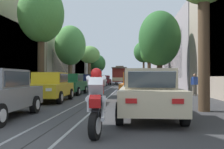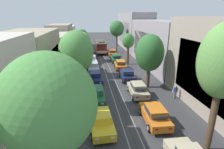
{
  "view_description": "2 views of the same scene",
  "coord_description": "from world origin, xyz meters",
  "px_view_note": "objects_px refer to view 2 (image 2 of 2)",
  "views": [
    {
      "loc": [
        2.03,
        -4.68,
        1.33
      ],
      "look_at": [
        0.34,
        17.56,
        1.55
      ],
      "focal_mm": 40.61,
      "sensor_mm": 36.0,
      "label": 1
    },
    {
      "loc": [
        -3.26,
        -4.16,
        9.16
      ],
      "look_at": [
        0.0,
        20.08,
        1.18
      ],
      "focal_mm": 28.79,
      "sensor_mm": 36.0,
      "label": 2
    }
  ],
  "objects_px": {
    "street_tree_kerb_right_fourth": "(117,29)",
    "parked_car_maroon_far_left": "(92,54)",
    "parked_car_yellow_second_left": "(101,121)",
    "parked_car_orange_fifth_right": "(120,65)",
    "parked_car_green_sixth_right": "(116,58)",
    "pedestrian_on_right_pavement": "(74,66)",
    "parked_car_orange_second_right": "(155,115)",
    "parked_car_green_mid_left": "(96,94)",
    "parked_car_orange_far_right": "(112,53)",
    "street_tree_kerb_right_mid": "(128,42)",
    "street_tree_kerb_left_fourth": "(82,39)",
    "pedestrian_on_left_pavement": "(175,91)",
    "parked_car_beige_mid_right": "(138,89)",
    "street_tree_kerb_left_near": "(49,107)",
    "parked_car_white_sixth_left": "(92,59)",
    "street_tree_kerb_right_second": "(150,53)",
    "parked_car_navy_fourth_right": "(127,75)",
    "parked_car_silver_fifth_left": "(93,67)",
    "street_tree_kerb_right_near": "(224,63)",
    "cable_car_trolley": "(101,47)",
    "street_tree_kerb_left_second": "(76,53)",
    "street_tree_kerb_left_far": "(82,36)",
    "street_tree_kerb_left_mid": "(77,45)",
    "parked_car_navy_fourth_left": "(95,77)"
  },
  "relations": [
    {
      "from": "street_tree_kerb_right_fourth",
      "to": "parked_car_maroon_far_left",
      "type": "bearing_deg",
      "value": -136.32
    },
    {
      "from": "parked_car_yellow_second_left",
      "to": "parked_car_orange_fifth_right",
      "type": "xyz_separation_m",
      "value": [
        4.83,
        17.86,
        0.0
      ]
    },
    {
      "from": "parked_car_green_sixth_right",
      "to": "pedestrian_on_right_pavement",
      "type": "bearing_deg",
      "value": -146.46
    },
    {
      "from": "parked_car_orange_second_right",
      "to": "parked_car_green_mid_left",
      "type": "bearing_deg",
      "value": 134.82
    },
    {
      "from": "parked_car_orange_far_right",
      "to": "street_tree_kerb_right_mid",
      "type": "height_order",
      "value": "street_tree_kerb_right_mid"
    },
    {
      "from": "parked_car_yellow_second_left",
      "to": "street_tree_kerb_left_fourth",
      "type": "relative_size",
      "value": 0.72
    },
    {
      "from": "street_tree_kerb_right_fourth",
      "to": "parked_car_green_sixth_right",
      "type": "bearing_deg",
      "value": -99.88
    },
    {
      "from": "parked_car_green_sixth_right",
      "to": "pedestrian_on_left_pavement",
      "type": "relative_size",
      "value": 2.79
    },
    {
      "from": "parked_car_maroon_far_left",
      "to": "parked_car_orange_second_right",
      "type": "distance_m",
      "value": 27.77
    },
    {
      "from": "parked_car_beige_mid_right",
      "to": "street_tree_kerb_left_near",
      "type": "height_order",
      "value": "street_tree_kerb_left_near"
    },
    {
      "from": "parked_car_white_sixth_left",
      "to": "street_tree_kerb_right_second",
      "type": "height_order",
      "value": "street_tree_kerb_right_second"
    },
    {
      "from": "parked_car_yellow_second_left",
      "to": "pedestrian_on_right_pavement",
      "type": "relative_size",
      "value": 2.85
    },
    {
      "from": "parked_car_navy_fourth_right",
      "to": "street_tree_kerb_left_fourth",
      "type": "relative_size",
      "value": 0.72
    },
    {
      "from": "parked_car_silver_fifth_left",
      "to": "parked_car_green_sixth_right",
      "type": "distance_m",
      "value": 7.81
    },
    {
      "from": "street_tree_kerb_left_fourth",
      "to": "street_tree_kerb_right_near",
      "type": "bearing_deg",
      "value": -71.98
    },
    {
      "from": "street_tree_kerb_left_near",
      "to": "street_tree_kerb_left_fourth",
      "type": "distance_m",
      "value": 32.23
    },
    {
      "from": "parked_car_navy_fourth_right",
      "to": "parked_car_yellow_second_left",
      "type": "bearing_deg",
      "value": -111.85
    },
    {
      "from": "cable_car_trolley",
      "to": "pedestrian_on_right_pavement",
      "type": "distance_m",
      "value": 16.67
    },
    {
      "from": "street_tree_kerb_left_second",
      "to": "street_tree_kerb_right_mid",
      "type": "bearing_deg",
      "value": 62.23
    },
    {
      "from": "parked_car_white_sixth_left",
      "to": "pedestrian_on_left_pavement",
      "type": "height_order",
      "value": "parked_car_white_sixth_left"
    },
    {
      "from": "street_tree_kerb_left_far",
      "to": "pedestrian_on_right_pavement",
      "type": "bearing_deg",
      "value": -93.34
    },
    {
      "from": "street_tree_kerb_left_near",
      "to": "street_tree_kerb_right_second",
      "type": "xyz_separation_m",
      "value": [
        9.18,
        15.96,
        -1.52
      ]
    },
    {
      "from": "parked_car_orange_fifth_right",
      "to": "cable_car_trolley",
      "type": "distance_m",
      "value": 15.54
    },
    {
      "from": "parked_car_orange_fifth_right",
      "to": "street_tree_kerb_left_mid",
      "type": "height_order",
      "value": "street_tree_kerb_left_mid"
    },
    {
      "from": "parked_car_navy_fourth_left",
      "to": "parked_car_white_sixth_left",
      "type": "relative_size",
      "value": 1.01
    },
    {
      "from": "parked_car_maroon_far_left",
      "to": "street_tree_kerb_left_far",
      "type": "xyz_separation_m",
      "value": [
        -2.32,
        9.42,
        3.24
      ]
    },
    {
      "from": "street_tree_kerb_left_mid",
      "to": "street_tree_kerb_right_fourth",
      "type": "bearing_deg",
      "value": 64.37
    },
    {
      "from": "parked_car_green_mid_left",
      "to": "street_tree_kerb_right_fourth",
      "type": "height_order",
      "value": "street_tree_kerb_right_fourth"
    },
    {
      "from": "parked_car_green_sixth_right",
      "to": "street_tree_kerb_left_fourth",
      "type": "distance_m",
      "value": 8.07
    },
    {
      "from": "parked_car_maroon_far_left",
      "to": "street_tree_kerb_right_near",
      "type": "distance_m",
      "value": 32.59
    },
    {
      "from": "parked_car_white_sixth_left",
      "to": "cable_car_trolley",
      "type": "bearing_deg",
      "value": 76.18
    },
    {
      "from": "parked_car_orange_second_right",
      "to": "parked_car_green_sixth_right",
      "type": "distance_m",
      "value": 22.61
    },
    {
      "from": "street_tree_kerb_right_mid",
      "to": "street_tree_kerb_left_near",
      "type": "bearing_deg",
      "value": -107.97
    },
    {
      "from": "street_tree_kerb_right_mid",
      "to": "pedestrian_on_left_pavement",
      "type": "distance_m",
      "value": 16.52
    },
    {
      "from": "parked_car_silver_fifth_left",
      "to": "parked_car_beige_mid_right",
      "type": "xyz_separation_m",
      "value": [
        4.92,
        -10.64,
        0.0
      ]
    },
    {
      "from": "parked_car_navy_fourth_left",
      "to": "pedestrian_on_right_pavement",
      "type": "bearing_deg",
      "value": 118.68
    },
    {
      "from": "parked_car_orange_second_right",
      "to": "parked_car_beige_mid_right",
      "type": "relative_size",
      "value": 1.0
    },
    {
      "from": "parked_car_maroon_far_left",
      "to": "parked_car_navy_fourth_left",
      "type": "bearing_deg",
      "value": -90.24
    },
    {
      "from": "parked_car_maroon_far_left",
      "to": "street_tree_kerb_left_near",
      "type": "height_order",
      "value": "street_tree_kerb_left_near"
    },
    {
      "from": "parked_car_orange_second_right",
      "to": "street_tree_kerb_left_mid",
      "type": "xyz_separation_m",
      "value": [
        -7.31,
        14.43,
        4.11
      ]
    },
    {
      "from": "street_tree_kerb_right_fourth",
      "to": "pedestrian_on_right_pavement",
      "type": "bearing_deg",
      "value": -121.5
    },
    {
      "from": "street_tree_kerb_right_second",
      "to": "pedestrian_on_left_pavement",
      "type": "distance_m",
      "value": 5.72
    },
    {
      "from": "parked_car_maroon_far_left",
      "to": "street_tree_kerb_right_second",
      "type": "distance_m",
      "value": 20.66
    },
    {
      "from": "parked_car_orange_fifth_right",
      "to": "parked_car_beige_mid_right",
      "type": "bearing_deg",
      "value": -89.85
    },
    {
      "from": "parked_car_yellow_second_left",
      "to": "cable_car_trolley",
      "type": "bearing_deg",
      "value": 85.87
    },
    {
      "from": "parked_car_green_mid_left",
      "to": "parked_car_orange_second_right",
      "type": "height_order",
      "value": "same"
    },
    {
      "from": "parked_car_maroon_far_left",
      "to": "pedestrian_on_left_pavement",
      "type": "xyz_separation_m",
      "value": [
        8.93,
        -22.86,
        0.09
      ]
    },
    {
      "from": "street_tree_kerb_left_near",
      "to": "street_tree_kerb_left_mid",
      "type": "relative_size",
      "value": 1.13
    },
    {
      "from": "street_tree_kerb_left_mid",
      "to": "parked_car_navy_fourth_right",
      "type": "bearing_deg",
      "value": -22.14
    },
    {
      "from": "parked_car_navy_fourth_left",
      "to": "street_tree_kerb_right_fourth",
      "type": "distance_m",
      "value": 24.4
    }
  ]
}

